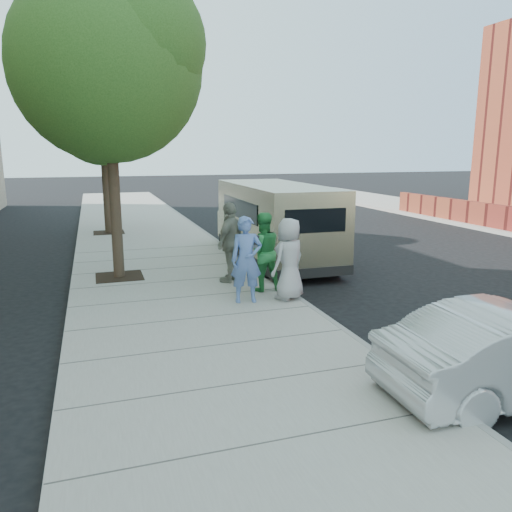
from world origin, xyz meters
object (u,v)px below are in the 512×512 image
(parking_meter, at_px, (253,252))
(person_green_shirt, at_px, (263,252))
(person_officer, at_px, (246,260))
(tree_near, at_px, (109,60))
(person_striped_polo, at_px, (231,242))
(person_gray_shirt, at_px, (289,259))
(van, at_px, (274,221))
(tree_far, at_px, (103,111))

(parking_meter, height_order, person_green_shirt, person_green_shirt)
(person_green_shirt, bearing_deg, parking_meter, 45.66)
(person_green_shirt, bearing_deg, person_officer, 52.32)
(tree_near, height_order, person_striped_polo, tree_near)
(tree_near, distance_m, person_gray_shirt, 6.52)
(van, bearing_deg, person_striped_polo, -129.56)
(person_officer, xyz_separation_m, person_green_shirt, (0.63, 0.77, -0.01))
(person_officer, bearing_deg, person_striped_polo, 94.61)
(tree_near, distance_m, person_green_shirt, 5.95)
(person_officer, bearing_deg, tree_near, 137.30)
(person_gray_shirt, distance_m, person_striped_polo, 2.06)
(van, height_order, person_green_shirt, van)
(person_green_shirt, bearing_deg, person_gray_shirt, 112.25)
(tree_near, distance_m, parking_meter, 5.87)
(van, distance_m, person_officer, 4.77)
(parking_meter, xyz_separation_m, person_officer, (-0.28, -0.43, -0.06))
(tree_near, relative_size, person_gray_shirt, 4.15)
(parking_meter, xyz_separation_m, van, (1.92, 3.79, 0.12))
(parking_meter, distance_m, person_striped_polo, 1.37)
(van, bearing_deg, tree_far, 126.42)
(person_green_shirt, distance_m, person_striped_polo, 1.14)
(person_officer, bearing_deg, person_green_shirt, 59.68)
(parking_meter, bearing_deg, van, 59.90)
(tree_near, height_order, person_officer, tree_near)
(parking_meter, height_order, van, van)
(person_officer, bearing_deg, tree_far, 112.10)
(person_officer, xyz_separation_m, person_striped_polo, (0.14, 1.80, 0.06))
(tree_near, height_order, parking_meter, tree_near)
(tree_far, height_order, van, tree_far)
(tree_near, relative_size, person_green_shirt, 4.07)
(tree_near, bearing_deg, person_striped_polo, -27.40)
(person_gray_shirt, height_order, person_striped_polo, person_striped_polo)
(tree_far, height_order, parking_meter, tree_far)
(person_green_shirt, bearing_deg, van, -112.69)
(parking_meter, xyz_separation_m, person_green_shirt, (0.35, 0.34, -0.08))
(parking_meter, bearing_deg, person_green_shirt, 40.67)
(person_officer, relative_size, person_gray_shirt, 1.04)
(tree_near, relative_size, tree_far, 1.16)
(van, bearing_deg, parking_meter, -116.08)
(tree_far, distance_m, parking_meter, 11.32)
(van, relative_size, person_green_shirt, 3.52)
(parking_meter, height_order, person_striped_polo, person_striped_polo)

